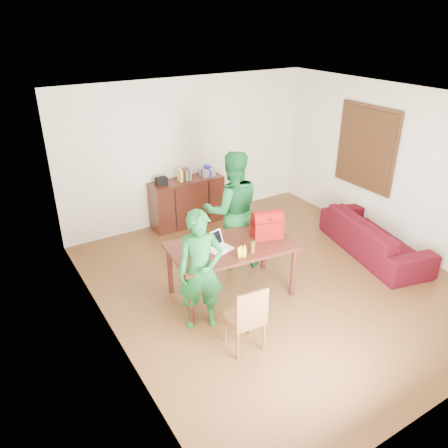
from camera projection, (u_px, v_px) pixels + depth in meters
room at (275, 199)px, 6.20m from camera, size 5.20×5.70×2.90m
table at (232, 251)px, 6.08m from camera, size 1.82×1.15×0.81m
chair at (245, 329)px, 5.26m from camera, size 0.44×0.43×0.90m
person_near at (201, 271)px, 5.43m from camera, size 0.69×0.57×1.61m
person_far at (232, 210)px, 6.76m from camera, size 1.11×0.99×1.89m
laptop at (221, 247)px, 5.89m from camera, size 0.35×0.28×0.22m
bananas at (242, 255)px, 5.70m from camera, size 0.19×0.13×0.07m
bottle at (253, 246)px, 5.80m from camera, size 0.08×0.08×0.20m
red_bag at (267, 227)px, 6.18m from camera, size 0.48×0.36×0.31m
sofa at (374, 236)px, 7.34m from camera, size 1.31×2.27×0.62m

